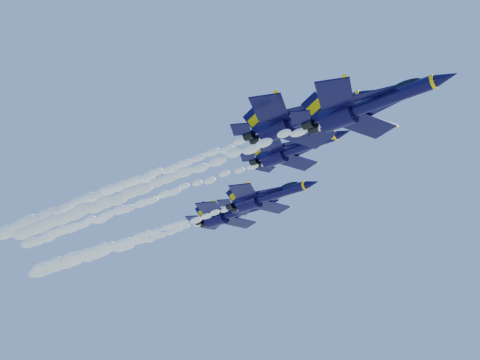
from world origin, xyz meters
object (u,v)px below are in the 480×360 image
Objects in this scene: jet_third at (293,150)px; jet_fourth at (266,197)px; jet_lead at (367,105)px; jet_second at (301,118)px; jet_fifth at (232,213)px.

jet_fourth is (-13.57, 13.22, 1.32)m from jet_third.
jet_lead is 0.96× the size of jet_fourth.
jet_second reaches higher than jet_lead.
jet_fourth is (-29.85, 24.90, 6.44)m from jet_lead.
jet_third is at bearing -38.07° from jet_fifth.
jet_second is 12.08m from jet_third.
jet_fifth is at bearing 142.83° from jet_lead.
jet_third is (-7.08, 9.52, 2.27)m from jet_second.
jet_second is at bearing 166.76° from jet_lead.
jet_lead is at bearing -13.24° from jet_second.
jet_third is (-16.28, 11.68, 5.12)m from jet_lead.
jet_third is 18.99m from jet_fourth.
jet_fourth is 15.31m from jet_fifth.
jet_second is at bearing -53.35° from jet_third.
jet_third is 0.88× the size of jet_fourth.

